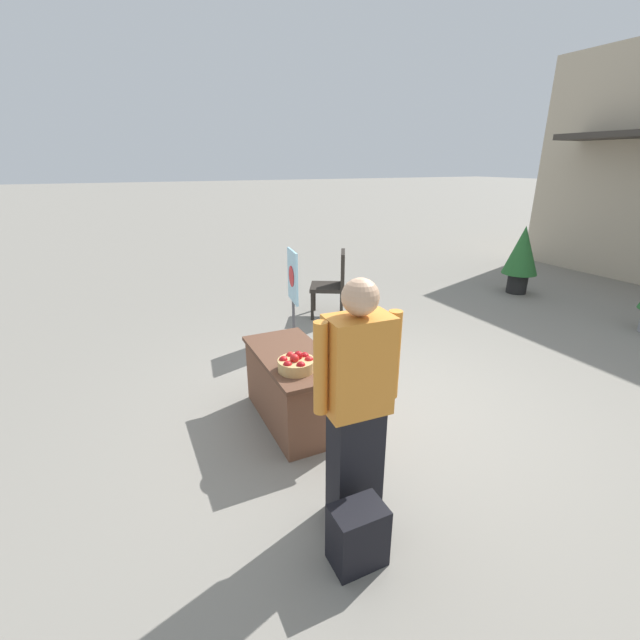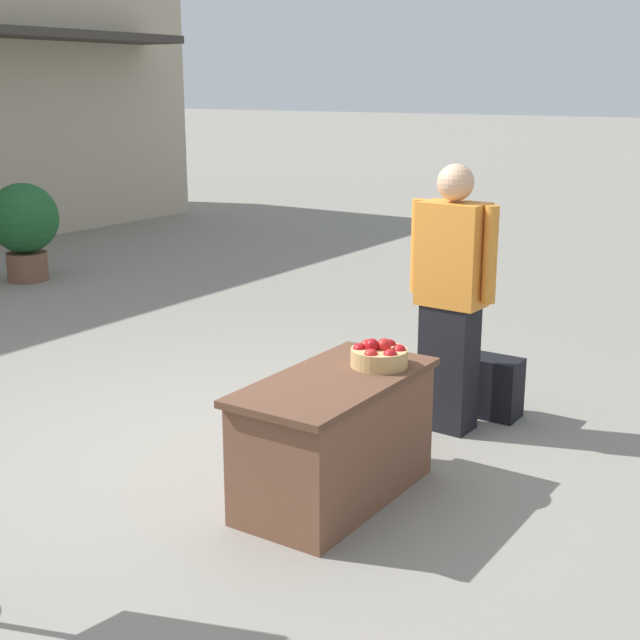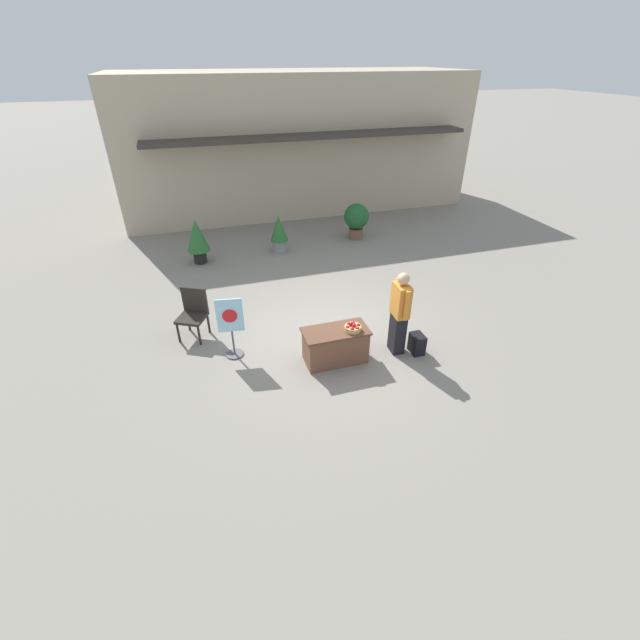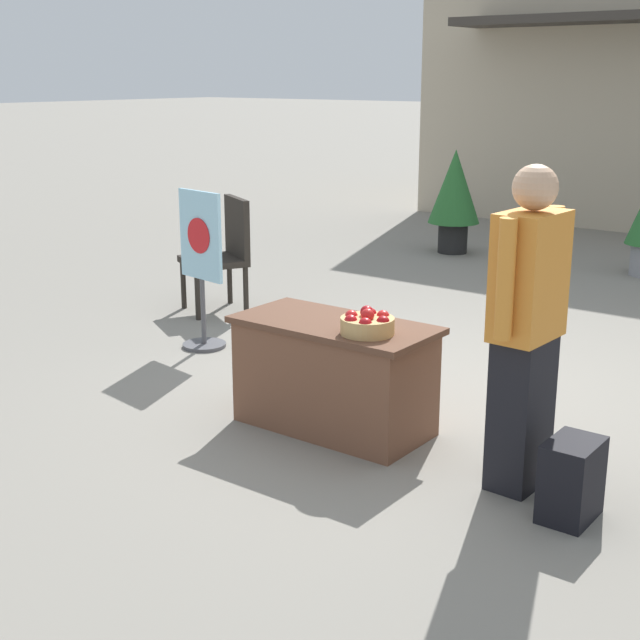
{
  "view_description": "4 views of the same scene",
  "coord_description": "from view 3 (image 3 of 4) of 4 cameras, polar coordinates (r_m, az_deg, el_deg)",
  "views": [
    {
      "loc": [
        3.3,
        -2.28,
        2.4
      ],
      "look_at": [
        -0.59,
        -0.44,
        0.82
      ],
      "focal_mm": 24.0,
      "sensor_mm": 36.0,
      "label": 1
    },
    {
      "loc": [
        -3.98,
        -3.4,
        2.24
      ],
      "look_at": [
        0.05,
        -0.73,
        0.96
      ],
      "focal_mm": 50.0,
      "sensor_mm": 36.0,
      "label": 2
    },
    {
      "loc": [
        -2.44,
        -7.39,
        5.24
      ],
      "look_at": [
        -0.34,
        -0.63,
        0.79
      ],
      "focal_mm": 24.0,
      "sensor_mm": 36.0,
      "label": 3
    },
    {
      "loc": [
        3.02,
        -5.26,
        2.2
      ],
      "look_at": [
        -0.59,
        -0.48,
        0.54
      ],
      "focal_mm": 50.0,
      "sensor_mm": 36.0,
      "label": 4
    }
  ],
  "objects": [
    {
      "name": "potted_plant_near_right",
      "position": [
        13.26,
        -5.5,
        11.66
      ],
      "size": [
        0.54,
        0.54,
        1.12
      ],
      "color": "gray",
      "rests_on": "ground_plane"
    },
    {
      "name": "display_table",
      "position": [
        8.41,
        2.07,
        -3.38
      ],
      "size": [
        1.28,
        0.63,
        0.7
      ],
      "color": "brown",
      "rests_on": "ground_plane"
    },
    {
      "name": "ground_plane",
      "position": [
        9.38,
        0.84,
        -1.82
      ],
      "size": [
        120.0,
        120.0,
        0.0
      ],
      "primitive_type": "plane",
      "color": "gray"
    },
    {
      "name": "potted_plant_near_left",
      "position": [
        12.85,
        -16.06,
        10.5
      ],
      "size": [
        0.65,
        0.65,
        1.3
      ],
      "color": "black",
      "rests_on": "ground_plane"
    },
    {
      "name": "apple_basket",
      "position": [
        8.2,
        4.39,
        -1.01
      ],
      "size": [
        0.32,
        0.32,
        0.16
      ],
      "color": "tan",
      "rests_on": "display_table"
    },
    {
      "name": "person_visitor",
      "position": [
        8.52,
        10.56,
        0.95
      ],
      "size": [
        0.28,
        0.61,
        1.76
      ],
      "rotation": [
        0.0,
        0.0,
        3.09
      ],
      "color": "black",
      "rests_on": "ground_plane"
    },
    {
      "name": "storefront_building",
      "position": [
        17.69,
        -3.51,
        22.69
      ],
      "size": [
        12.66,
        5.12,
        4.71
      ],
      "color": "#B7A88E",
      "rests_on": "ground_plane"
    },
    {
      "name": "backpack",
      "position": [
        8.92,
        12.81,
        -3.09
      ],
      "size": [
        0.24,
        0.34,
        0.42
      ],
      "color": "black",
      "rests_on": "ground_plane"
    },
    {
      "name": "patio_chair",
      "position": [
        9.43,
        -16.54,
        1.19
      ],
      "size": [
        0.75,
        0.75,
        1.08
      ],
      "rotation": [
        0.0,
        0.0,
        4.21
      ],
      "color": "#28231E",
      "rests_on": "ground_plane"
    },
    {
      "name": "poster_board",
      "position": [
        8.54,
        -11.75,
        -0.86
      ],
      "size": [
        0.51,
        0.36,
        1.3
      ],
      "rotation": [
        0.0,
        0.0,
        -1.73
      ],
      "color": "#4C4C51",
      "rests_on": "ground_plane"
    },
    {
      "name": "potted_plant_far_right",
      "position": [
        14.29,
        4.87,
        13.36
      ],
      "size": [
        0.81,
        0.81,
        1.14
      ],
      "color": "brown",
      "rests_on": "ground_plane"
    }
  ]
}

